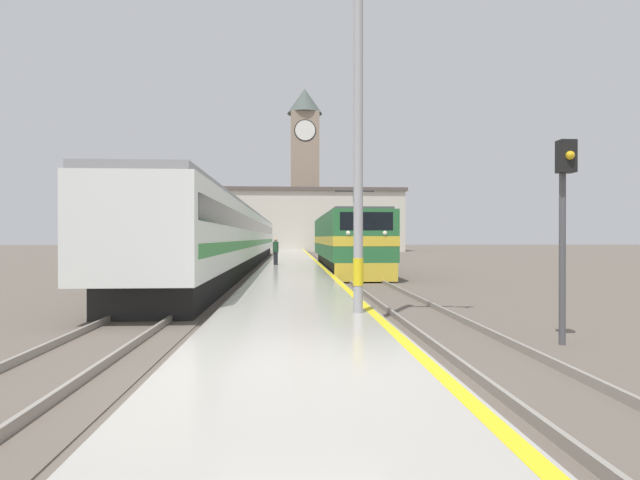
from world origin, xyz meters
name	(u,v)px	position (x,y,z in m)	size (l,w,h in m)	color
ground_plane	(292,265)	(0.00, 30.00, 0.00)	(200.00, 200.00, 0.00)	#60564C
platform	(293,266)	(0.00, 25.00, 0.18)	(3.62, 140.00, 0.36)	#ADA89E
rail_track_near	(342,268)	(3.14, 25.00, 0.03)	(2.83, 140.00, 0.16)	#60564C
rail_track_far	(234,269)	(-3.69, 25.00, 0.03)	(2.83, 140.00, 0.16)	#60564C
locomotive_train	(346,242)	(3.14, 22.73, 1.76)	(2.92, 16.15, 4.41)	black
passenger_train	(239,237)	(-3.69, 28.40, 2.01)	(2.92, 47.90, 3.70)	black
catenary_mast	(362,122)	(1.43, 4.27, 4.55)	(2.10, 0.23, 8.31)	#9E9EA3
person_on_platform	(276,251)	(-1.03, 23.59, 1.20)	(0.34, 0.34, 1.61)	#23232D
clock_tower	(305,164)	(2.22, 74.76, 14.04)	(5.67, 5.67, 26.27)	gray
station_building	(299,220)	(1.14, 65.83, 4.56)	(30.48, 6.67, 9.06)	beige
signal_post	(564,208)	(4.93, 2.37, 2.56)	(0.30, 0.39, 3.80)	#4C4C51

